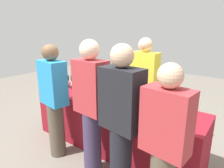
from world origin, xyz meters
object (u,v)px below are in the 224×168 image
Objects in this scene: wine_glass_2 at (104,95)px; wine_bottle_6 at (149,98)px; wine_glass_4 at (147,108)px; wine_bottle_0 at (67,81)px; wine_bottle_3 at (84,85)px; guest_1 at (91,106)px; wine_glass_1 at (94,95)px; guest_3 at (165,145)px; wine_bottle_4 at (117,92)px; wine_glass_0 at (87,91)px; guest_0 at (54,99)px; menu_board at (181,115)px; ice_bucket at (172,104)px; server_pouring at (144,86)px; guest_2 at (121,121)px; wine_bottle_1 at (73,82)px; wine_bottle_5 at (129,93)px; wine_bottle_2 at (81,82)px; wine_glass_3 at (114,98)px.

wine_bottle_6 is at bearing 23.60° from wine_glass_2.
wine_bottle_0 is at bearing 172.16° from wine_glass_4.
wine_bottle_3 is 0.19× the size of guest_1.
guest_3 is at bearing -22.83° from wine_glass_1.
wine_bottle_4 reaches higher than wine_glass_1.
guest_0 is (-0.14, -0.50, -0.00)m from wine_glass_0.
guest_3 reaches higher than menu_board.
wine_bottle_0 is at bearing -177.53° from ice_bucket.
server_pouring is (-0.45, 0.77, 0.01)m from wine_glass_4.
guest_1 reaches higher than guest_2.
wine_bottle_1 is 2.58× the size of wine_glass_0.
wine_bottle_3 is 1.49m from ice_bucket.
wine_bottle_6 is at bearing 3.74° from wine_bottle_1.
ice_bucket reaches higher than wine_glass_2.
wine_bottle_5 reaches higher than menu_board.
guest_1 reaches higher than wine_glass_0.
wine_bottle_2 is 1.28m from wine_bottle_6.
wine_bottle_0 is 0.40m from wine_bottle_3.
wine_glass_2 is 0.95× the size of wine_glass_4.
ice_bucket is at bearing 2.43° from wine_bottle_1.
wine_glass_2 is (-0.09, -0.19, -0.02)m from wine_bottle_4.
wine_glass_3 is at bearing -8.24° from wine_bottle_0.
wine_glass_2 is (0.70, -0.23, -0.03)m from wine_bottle_2.
wine_glass_1 is (0.85, -0.24, -0.02)m from wine_bottle_0.
guest_1 is 2.21× the size of menu_board.
wine_bottle_0 reaches higher than menu_board.
wine_bottle_2 is 1.04× the size of wine_bottle_3.
wine_glass_4 is (1.69, -0.23, -0.01)m from wine_bottle_0.
wine_bottle_3 is at bearing 144.40° from guest_1.
menu_board is (0.81, 1.06, -0.50)m from wine_glass_2.
server_pouring is 1.00× the size of guest_2.
ice_bucket is 1.02m from guest_1.
wine_glass_0 is 0.08× the size of guest_2.
wine_bottle_4 is 0.35m from wine_glass_1.
guest_3 is 2.02× the size of menu_board.
wine_bottle_5 is (0.17, 0.06, -0.00)m from wine_bottle_4.
guest_0 is at bearing -73.30° from wine_bottle_2.
wine_bottle_5 is at bearing 73.49° from wine_glass_3.
ice_bucket is at bearing 2.62° from wine_bottle_3.
guest_0 is at bearing -81.57° from wine_bottle_3.
wine_glass_1 is at bearing -154.56° from wine_bottle_6.
wine_bottle_3 is 1.57× the size of ice_bucket.
wine_bottle_0 reaches higher than wine_glass_4.
guest_3 reaches higher than wine_bottle_4.
wine_glass_2 reaches higher than wine_glass_1.
wine_bottle_3 is at bearing 151.10° from wine_glass_1.
wine_bottle_4 is 0.20× the size of guest_3.
menu_board is (1.50, 0.83, -0.52)m from wine_bottle_2.
wine_glass_2 is 0.08× the size of server_pouring.
wine_bottle_3 is 1.72m from menu_board.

